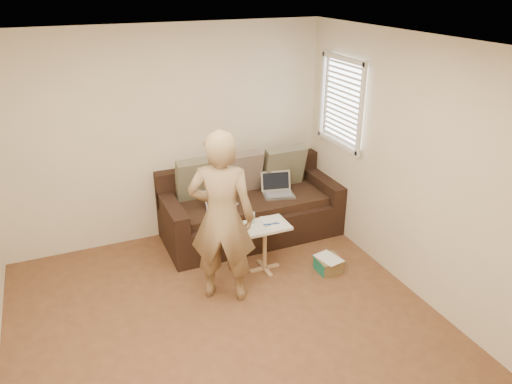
% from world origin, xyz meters
% --- Properties ---
extents(floor, '(4.50, 4.50, 0.00)m').
position_xyz_m(floor, '(0.00, 0.00, 0.00)').
color(floor, brown).
rests_on(floor, ground).
extents(ceiling, '(4.50, 4.50, 0.00)m').
position_xyz_m(ceiling, '(0.00, 0.00, 2.60)').
color(ceiling, white).
rests_on(ceiling, wall_back).
extents(wall_back, '(4.00, 0.00, 4.00)m').
position_xyz_m(wall_back, '(0.00, 2.25, 1.30)').
color(wall_back, beige).
rests_on(wall_back, ground).
extents(wall_right, '(0.00, 4.50, 4.50)m').
position_xyz_m(wall_right, '(2.00, 0.00, 1.30)').
color(wall_right, beige).
rests_on(wall_right, ground).
extents(window_blinds, '(0.12, 0.88, 1.08)m').
position_xyz_m(window_blinds, '(1.95, 1.50, 1.70)').
color(window_blinds, white).
rests_on(window_blinds, wall_right).
extents(sofa, '(2.20, 0.95, 0.85)m').
position_xyz_m(sofa, '(0.90, 1.77, 0.42)').
color(sofa, black).
rests_on(sofa, ground).
extents(pillow_left, '(0.55, 0.29, 0.57)m').
position_xyz_m(pillow_left, '(0.30, 2.01, 0.79)').
color(pillow_left, '#5D5944').
rests_on(pillow_left, sofa).
extents(pillow_mid, '(0.55, 0.27, 0.57)m').
position_xyz_m(pillow_mid, '(0.85, 2.01, 0.79)').
color(pillow_mid, brown).
rests_on(pillow_mid, sofa).
extents(pillow_right, '(0.55, 0.28, 0.57)m').
position_xyz_m(pillow_right, '(1.45, 1.98, 0.79)').
color(pillow_right, '#5D5944').
rests_on(pillow_right, sofa).
extents(laptop_silver, '(0.44, 0.36, 0.26)m').
position_xyz_m(laptop_silver, '(1.25, 1.71, 0.52)').
color(laptop_silver, '#B7BABC').
rests_on(laptop_silver, sofa).
extents(laptop_white, '(0.42, 0.41, 0.25)m').
position_xyz_m(laptop_white, '(0.48, 1.67, 0.52)').
color(laptop_white, white).
rests_on(laptop_white, sofa).
extents(person, '(0.80, 0.71, 1.81)m').
position_xyz_m(person, '(0.14, 0.71, 0.91)').
color(person, olive).
rests_on(person, ground).
extents(side_table, '(0.52, 0.36, 0.57)m').
position_xyz_m(side_table, '(0.73, 0.99, 0.29)').
color(side_table, silver).
rests_on(side_table, ground).
extents(drinking_glass, '(0.07, 0.07, 0.12)m').
position_xyz_m(drinking_glass, '(0.62, 1.09, 0.63)').
color(drinking_glass, silver).
rests_on(drinking_glass, side_table).
extents(scissors, '(0.19, 0.11, 0.02)m').
position_xyz_m(scissors, '(0.79, 0.95, 0.58)').
color(scissors, silver).
rests_on(scissors, side_table).
extents(paper_on_table, '(0.25, 0.33, 0.00)m').
position_xyz_m(paper_on_table, '(0.83, 1.01, 0.57)').
color(paper_on_table, white).
rests_on(paper_on_table, side_table).
extents(striped_box, '(0.27, 0.27, 0.17)m').
position_xyz_m(striped_box, '(1.37, 0.66, 0.08)').
color(striped_box, '#CE511E').
rests_on(striped_box, ground).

